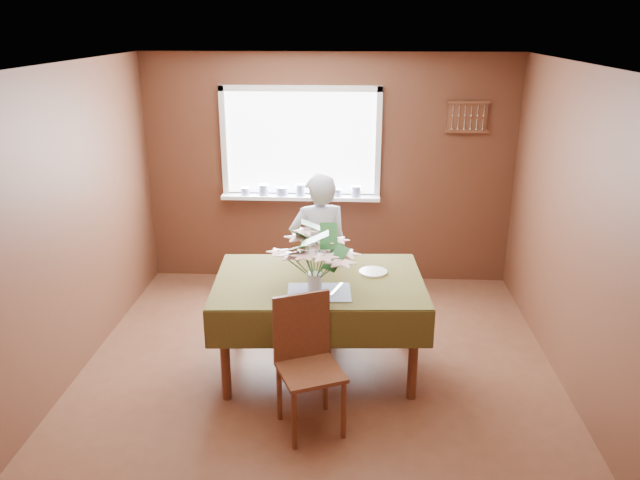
# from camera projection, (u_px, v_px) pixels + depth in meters

# --- Properties ---
(floor) EXTENTS (4.50, 4.50, 0.00)m
(floor) POSITION_uv_depth(u_px,v_px,m) (316.00, 383.00, 5.09)
(floor) COLOR #59301E
(floor) RESTS_ON ground
(ceiling) EXTENTS (4.50, 4.50, 0.00)m
(ceiling) POSITION_uv_depth(u_px,v_px,m) (316.00, 67.00, 4.26)
(ceiling) COLOR white
(ceiling) RESTS_ON wall_back
(wall_back) EXTENTS (4.00, 0.00, 4.00)m
(wall_back) POSITION_uv_depth(u_px,v_px,m) (329.00, 171.00, 6.79)
(wall_back) COLOR brown
(wall_back) RESTS_ON floor
(wall_front) EXTENTS (4.00, 0.00, 4.00)m
(wall_front) POSITION_uv_depth(u_px,v_px,m) (283.00, 421.00, 2.55)
(wall_front) COLOR brown
(wall_front) RESTS_ON floor
(wall_left) EXTENTS (0.00, 4.50, 4.50)m
(wall_left) POSITION_uv_depth(u_px,v_px,m) (56.00, 235.00, 4.78)
(wall_left) COLOR brown
(wall_left) RESTS_ON floor
(wall_right) EXTENTS (0.00, 4.50, 4.50)m
(wall_right) POSITION_uv_depth(u_px,v_px,m) (588.00, 244.00, 4.57)
(wall_right) COLOR brown
(wall_right) RESTS_ON floor
(window_assembly) EXTENTS (1.72, 0.20, 1.22)m
(window_assembly) POSITION_uv_depth(u_px,v_px,m) (301.00, 163.00, 6.72)
(window_assembly) COLOR white
(window_assembly) RESTS_ON wall_back
(spoon_rack) EXTENTS (0.44, 0.05, 0.33)m
(spoon_rack) POSITION_uv_depth(u_px,v_px,m) (468.00, 117.00, 6.48)
(spoon_rack) COLOR brown
(spoon_rack) RESTS_ON wall_back
(dining_table) EXTENTS (1.76, 1.25, 0.83)m
(dining_table) POSITION_uv_depth(u_px,v_px,m) (319.00, 291.00, 5.08)
(dining_table) COLOR brown
(dining_table) RESTS_ON floor
(chair_far) EXTENTS (0.46, 0.46, 0.90)m
(chair_far) POSITION_uv_depth(u_px,v_px,m) (313.00, 275.00, 5.98)
(chair_far) COLOR brown
(chair_far) RESTS_ON floor
(chair_near) EXTENTS (0.55, 0.55, 0.98)m
(chair_near) POSITION_uv_depth(u_px,v_px,m) (307.00, 357.00, 4.44)
(chair_near) COLOR brown
(chair_near) RESTS_ON floor
(seated_woman) EXTENTS (0.63, 0.49, 1.52)m
(seated_woman) POSITION_uv_depth(u_px,v_px,m) (319.00, 253.00, 5.80)
(seated_woman) COLOR white
(seated_woman) RESTS_ON floor
(flower_bouquet) EXTENTS (0.57, 0.57, 0.49)m
(flower_bouquet) POSITION_uv_depth(u_px,v_px,m) (315.00, 252.00, 4.74)
(flower_bouquet) COLOR white
(flower_bouquet) RESTS_ON dining_table
(side_plate) EXTENTS (0.30, 0.30, 0.01)m
(side_plate) POSITION_uv_depth(u_px,v_px,m) (373.00, 272.00, 5.18)
(side_plate) COLOR white
(side_plate) RESTS_ON dining_table
(table_knife) EXTENTS (0.10, 0.23, 0.00)m
(table_knife) POSITION_uv_depth(u_px,v_px,m) (336.00, 289.00, 4.84)
(table_knife) COLOR silver
(table_knife) RESTS_ON dining_table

